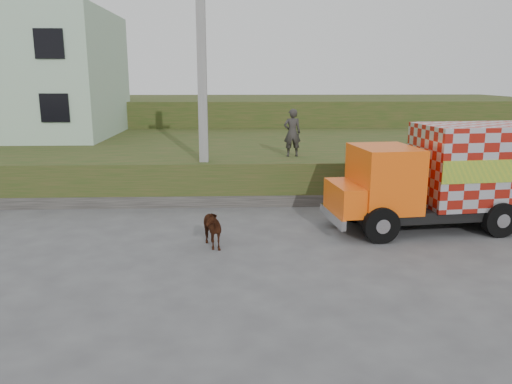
{
  "coord_description": "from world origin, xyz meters",
  "views": [
    {
      "loc": [
        0.11,
        -12.56,
        4.35
      ],
      "look_at": [
        0.65,
        0.68,
        1.3
      ],
      "focal_mm": 35.0,
      "sensor_mm": 36.0,
      "label": 1
    }
  ],
  "objects_px": {
    "utility_pole": "(202,86)",
    "pedestrian": "(292,133)",
    "cargo_truck": "(459,175)",
    "cow": "(209,227)"
  },
  "relations": [
    {
      "from": "utility_pole",
      "to": "pedestrian",
      "type": "distance_m",
      "value": 3.75
    },
    {
      "from": "utility_pole",
      "to": "cow",
      "type": "xyz_separation_m",
      "value": [
        0.38,
        -4.64,
        -3.55
      ]
    },
    {
      "from": "cargo_truck",
      "to": "cow",
      "type": "distance_m",
      "value": 7.44
    },
    {
      "from": "cargo_truck",
      "to": "cow",
      "type": "relative_size",
      "value": 5.59
    },
    {
      "from": "cargo_truck",
      "to": "pedestrian",
      "type": "distance_m",
      "value": 6.16
    },
    {
      "from": "utility_pole",
      "to": "pedestrian",
      "type": "relative_size",
      "value": 4.58
    },
    {
      "from": "cargo_truck",
      "to": "pedestrian",
      "type": "height_order",
      "value": "pedestrian"
    },
    {
      "from": "cow",
      "to": "pedestrian",
      "type": "bearing_deg",
      "value": 41.82
    },
    {
      "from": "utility_pole",
      "to": "cargo_truck",
      "type": "bearing_deg",
      "value": -22.59
    },
    {
      "from": "cargo_truck",
      "to": "pedestrian",
      "type": "bearing_deg",
      "value": 129.93
    }
  ]
}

